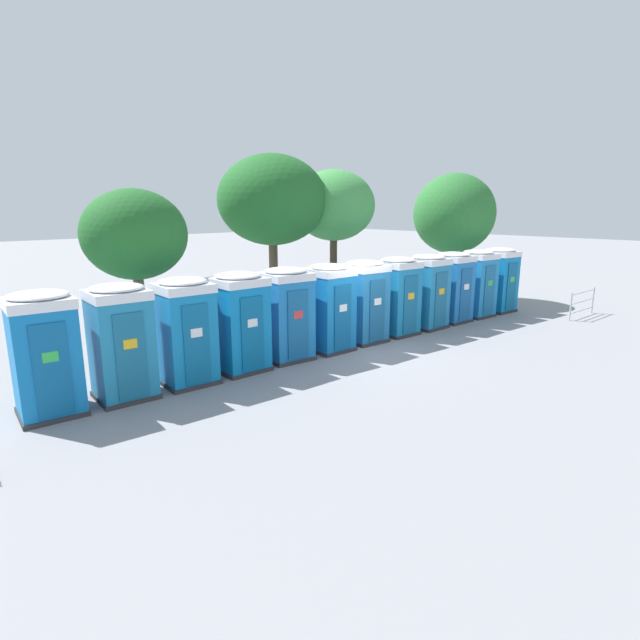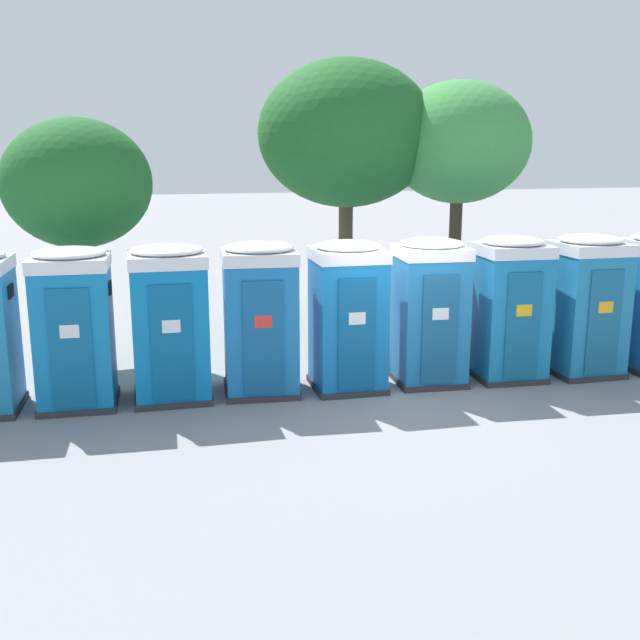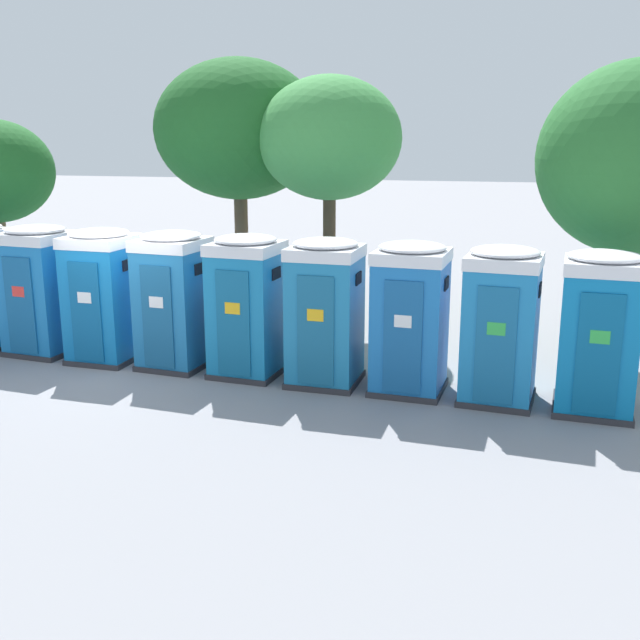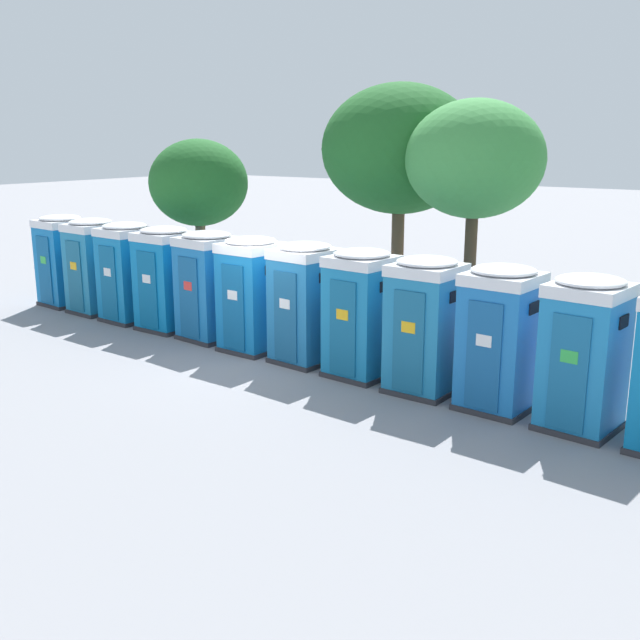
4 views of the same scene
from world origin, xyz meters
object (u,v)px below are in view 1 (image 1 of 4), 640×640
portapotty_11 (499,279)px  event_barrier (582,302)px  portapotty_6 (364,301)px  portapotty_9 (452,287)px  street_tree_3 (334,206)px  portapotty_0 (45,353)px  street_tree_1 (135,235)px  portapotty_4 (286,313)px  street_tree_0 (454,214)px  portapotty_8 (427,291)px  portapotty_10 (477,283)px  portapotty_1 (121,341)px  street_tree_2 (272,200)px  portapotty_7 (397,296)px  portapotty_2 (185,331)px  portapotty_3 (240,321)px  portapotty_5 (329,307)px

portapotty_11 → event_barrier: portapotty_11 is taller
portapotty_6 → portapotty_11: 7.35m
portapotty_6 → portapotty_9: size_ratio=1.00×
street_tree_3 → portapotty_0: bearing=-164.8°
street_tree_1 → portapotty_6: bearing=-26.9°
portapotty_4 → street_tree_0: street_tree_0 is taller
portapotty_8 → portapotty_10: size_ratio=1.00×
portapotty_1 → portapotty_8: same height
portapotty_10 → portapotty_0: bearing=176.2°
street_tree_2 → street_tree_1: bearing=-166.8°
portapotty_6 → street_tree_2: size_ratio=0.43×
portapotty_7 → street_tree_0: bearing=18.5°
portapotty_7 → street_tree_0: street_tree_0 is taller
portapotty_2 → event_barrier: size_ratio=1.23×
portapotty_1 → portapotty_4: same height
portapotty_3 → street_tree_1: 3.67m
portapotty_1 → portapotty_6: same height
street_tree_0 → portapotty_6: bearing=-165.4°
portapotty_0 → portapotty_8: (11.74, -0.80, 0.00)m
portapotty_3 → event_barrier: (13.11, -3.55, -0.72)m
portapotty_1 → portapotty_4: (4.41, -0.21, -0.00)m
portapotty_1 → street_tree_3: bearing=18.1°
portapotty_4 → portapotty_9: same height
street_tree_0 → portapotty_5: bearing=-167.8°
portapotty_1 → street_tree_1: size_ratio=0.55×
portapotty_4 → street_tree_0: (10.96, 1.87, 2.51)m
portapotty_3 → street_tree_1: street_tree_1 is taller
portapotty_6 → portapotty_10: (5.87, -0.44, 0.00)m
portapotty_0 → portapotty_5: 7.35m
portapotty_10 → street_tree_1: size_ratio=0.55×
portapotty_4 → portapotty_11: (10.27, -0.76, 0.00)m
portapotty_0 → portapotty_6: size_ratio=1.00×
portapotty_0 → portapotty_5: size_ratio=1.00×
portapotty_8 → portapotty_10: (2.93, -0.18, 0.00)m
portapotty_8 → portapotty_11: size_ratio=1.00×
street_tree_1 → street_tree_2: (5.58, 1.31, 0.95)m
portapotty_11 → street_tree_3: size_ratio=0.47×
portapotty_10 → street_tree_3: (-3.77, 3.93, 2.84)m
portapotty_10 → portapotty_11: (1.47, -0.12, -0.00)m
portapotty_8 → portapotty_9: size_ratio=1.00×
portapotty_1 → portapotty_11: (14.67, -0.98, 0.00)m
portapotty_1 → street_tree_0: bearing=6.2°
portapotty_9 → portapotty_3: bearing=176.2°
portapotty_6 → street_tree_3: street_tree_3 is taller
portapotty_0 → portapotty_2: bearing=-4.4°
portapotty_0 → street_tree_0: 17.09m
portapotty_4 → street_tree_1: size_ratio=0.55×
portapotty_0 → portapotty_11: bearing=-3.9°
portapotty_5 → street_tree_2: (1.26, 4.21, 3.04)m
portapotty_5 → portapotty_8: 4.41m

